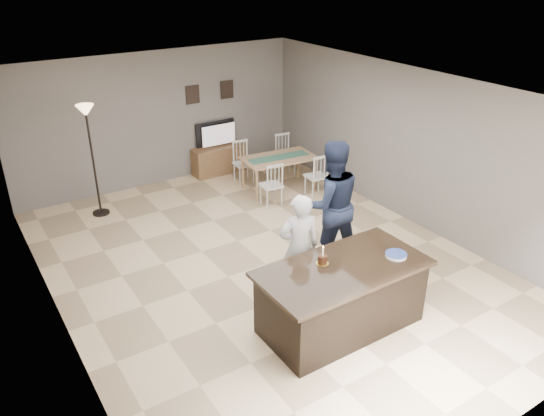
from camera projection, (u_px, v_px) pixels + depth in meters
floor at (266, 264)px, 8.27m from camera, size 8.00×8.00×0.00m
room_shell at (265, 163)px, 7.54m from camera, size 8.00×8.00×8.00m
kitchen_island at (341, 297)px, 6.71m from camera, size 2.15×1.10×0.90m
tv_console at (220, 160)px, 11.57m from camera, size 1.20×0.40×0.60m
television at (217, 134)px, 11.38m from camera, size 0.91×0.12×0.53m
tv_screen_glow at (219, 135)px, 11.32m from camera, size 0.78×0.00×0.78m
picture_frames at (210, 92)px, 11.07m from camera, size 1.10×0.02×0.38m
doorway at (113, 359)px, 4.52m from camera, size 0.00×2.10×2.65m
woman at (299, 248)px, 7.16m from camera, size 0.66×0.53×1.57m
man at (330, 204)px, 7.92m from camera, size 1.14×1.00×1.99m
birthday_cake at (322, 259)px, 6.56m from camera, size 0.16×0.16×0.25m
plate_stack at (396, 255)px, 6.73m from camera, size 0.28×0.28×0.04m
dining_table at (279, 163)px, 10.67m from camera, size 1.54×1.76×0.88m
floor_lamp at (88, 131)px, 9.17m from camera, size 0.31×0.31×2.06m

